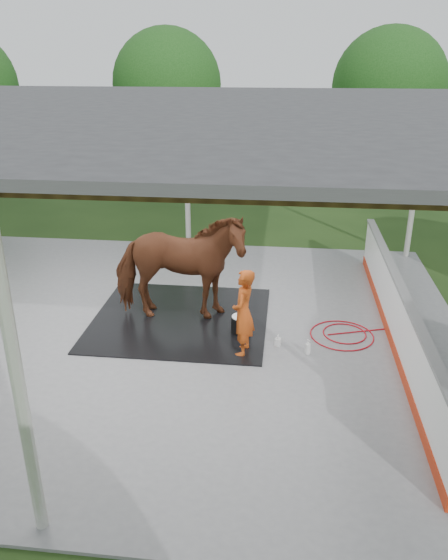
# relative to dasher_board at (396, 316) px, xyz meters

# --- Properties ---
(ground) EXTENTS (100.00, 100.00, 0.00)m
(ground) POSITION_rel_dasher_board_xyz_m (-4.60, 0.00, -0.59)
(ground) COLOR #1E3814
(concrete_slab) EXTENTS (12.00, 10.00, 0.05)m
(concrete_slab) POSITION_rel_dasher_board_xyz_m (-4.60, 0.00, -0.57)
(concrete_slab) COLOR slate
(concrete_slab) RESTS_ON ground
(pavilion_structure) EXTENTS (12.60, 10.60, 4.05)m
(pavilion_structure) POSITION_rel_dasher_board_xyz_m (-4.60, -0.00, 3.37)
(pavilion_structure) COLOR beige
(pavilion_structure) RESTS_ON ground
(dasher_board) EXTENTS (0.16, 8.00, 1.15)m
(dasher_board) POSITION_rel_dasher_board_xyz_m (0.00, 0.00, 0.00)
(dasher_board) COLOR #B12A0E
(dasher_board) RESTS_ON concrete_slab
(tree_belt) EXTENTS (28.00, 28.00, 5.80)m
(tree_belt) POSITION_rel_dasher_board_xyz_m (-4.30, 0.90, 3.20)
(tree_belt) COLOR #382314
(tree_belt) RESTS_ON ground
(rubber_mat) EXTENTS (3.39, 3.18, 0.03)m
(rubber_mat) POSITION_rel_dasher_board_xyz_m (-4.02, 0.48, -0.53)
(rubber_mat) COLOR black
(rubber_mat) RESTS_ON concrete_slab
(horse) EXTENTS (2.64, 1.36, 2.16)m
(horse) POSITION_rel_dasher_board_xyz_m (-4.02, 0.48, 0.56)
(horse) COLOR brown
(horse) RESTS_ON rubber_mat
(handler) EXTENTS (0.45, 0.61, 1.56)m
(handler) POSITION_rel_dasher_board_xyz_m (-2.69, -0.68, 0.24)
(handler) COLOR #B14212
(handler) RESTS_ON concrete_slab
(wash_bucket) EXTENTS (0.38, 0.38, 0.35)m
(wash_bucket) POSITION_rel_dasher_board_xyz_m (-2.78, 0.04, -0.36)
(wash_bucket) COLOR black
(wash_bucket) RESTS_ON concrete_slab
(soap_bottle_a) EXTENTS (0.15, 0.15, 0.28)m
(soap_bottle_a) POSITION_rel_dasher_board_xyz_m (-1.56, -0.59, -0.40)
(soap_bottle_a) COLOR silver
(soap_bottle_a) RESTS_ON concrete_slab
(soap_bottle_b) EXTENTS (0.12, 0.13, 0.22)m
(soap_bottle_b) POSITION_rel_dasher_board_xyz_m (-2.08, -0.36, -0.43)
(soap_bottle_b) COLOR #338CD8
(soap_bottle_b) RESTS_ON concrete_slab
(hose_coil) EXTENTS (1.76, 1.18, 0.02)m
(hose_coil) POSITION_rel_dasher_board_xyz_m (-0.88, 0.17, -0.53)
(hose_coil) COLOR red
(hose_coil) RESTS_ON concrete_slab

